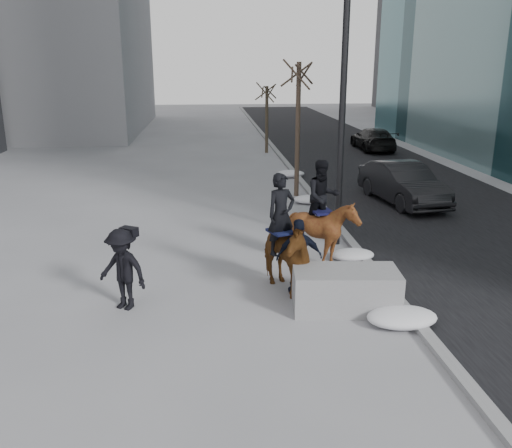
{
  "coord_description": "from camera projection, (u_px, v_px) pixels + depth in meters",
  "views": [
    {
      "loc": [
        -1.07,
        -10.57,
        5.01
      ],
      "look_at": [
        0.0,
        1.2,
        1.5
      ],
      "focal_mm": 38.0,
      "sensor_mm": 36.0,
      "label": 1
    }
  ],
  "objects": [
    {
      "name": "tree_near",
      "position": [
        298.0,
        123.0,
        20.57
      ],
      "size": [
        1.2,
        1.2,
        5.64
      ],
      "primitive_type": null,
      "color": "#382821",
      "rests_on": "ground"
    },
    {
      "name": "lamppost",
      "position": [
        345.0,
        64.0,
        14.21
      ],
      "size": [
        0.25,
        0.98,
        9.09
      ],
      "color": "black",
      "rests_on": "ground"
    },
    {
      "name": "camera_crew",
      "position": [
        122.0,
        269.0,
        11.31
      ],
      "size": [
        1.31,
        1.13,
        1.75
      ],
      "color": "black",
      "rests_on": "ground"
    },
    {
      "name": "mounted_right",
      "position": [
        323.0,
        225.0,
        13.71
      ],
      "size": [
        1.67,
        1.82,
        2.72
      ],
      "color": "#4C1C0F",
      "rests_on": "ground"
    },
    {
      "name": "ground",
      "position": [
        261.0,
        307.0,
        11.61
      ],
      "size": [
        120.0,
        120.0,
        0.0
      ],
      "primitive_type": "plane",
      "color": "gray",
      "rests_on": "ground"
    },
    {
      "name": "car_far",
      "position": [
        373.0,
        139.0,
        32.41
      ],
      "size": [
        1.91,
        4.59,
        1.33
      ],
      "primitive_type": "imported",
      "rotation": [
        0.0,
        0.0,
        3.13
      ],
      "color": "black",
      "rests_on": "ground"
    },
    {
      "name": "tree_far",
      "position": [
        267.0,
        116.0,
        31.03
      ],
      "size": [
        1.2,
        1.2,
        4.2
      ],
      "primitive_type": null,
      "color": "#362920",
      "rests_on": "ground"
    },
    {
      "name": "planter",
      "position": [
        345.0,
        290.0,
        11.39
      ],
      "size": [
        2.28,
        1.29,
        0.88
      ],
      "primitive_type": "cube",
      "rotation": [
        0.0,
        0.0,
        -0.09
      ],
      "color": "gray",
      "rests_on": "ground"
    },
    {
      "name": "road",
      "position": [
        409.0,
        193.0,
        21.76
      ],
      "size": [
        8.0,
        90.0,
        0.01
      ],
      "primitive_type": "cube",
      "color": "black",
      "rests_on": "ground"
    },
    {
      "name": "mounted_left",
      "position": [
        281.0,
        249.0,
        12.12
      ],
      "size": [
        1.72,
        2.31,
        2.72
      ],
      "color": "#512B10",
      "rests_on": "ground"
    },
    {
      "name": "snow_piles",
      "position": [
        329.0,
        223.0,
        17.08
      ],
      "size": [
        1.41,
        15.54,
        0.36
      ],
      "color": "silver",
      "rests_on": "ground"
    },
    {
      "name": "feeder",
      "position": [
        299.0,
        257.0,
        12.03
      ],
      "size": [
        1.03,
        0.86,
        1.75
      ],
      "color": "black",
      "rests_on": "ground"
    },
    {
      "name": "curb",
      "position": [
        311.0,
        194.0,
        21.4
      ],
      "size": [
        0.25,
        90.0,
        0.12
      ],
      "primitive_type": "cube",
      "color": "gray",
      "rests_on": "ground"
    },
    {
      "name": "car_near",
      "position": [
        403.0,
        183.0,
        20.02
      ],
      "size": [
        2.25,
        4.75,
        1.5
      ],
      "primitive_type": "imported",
      "rotation": [
        0.0,
        0.0,
        0.15
      ],
      "color": "black",
      "rests_on": "ground"
    }
  ]
}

